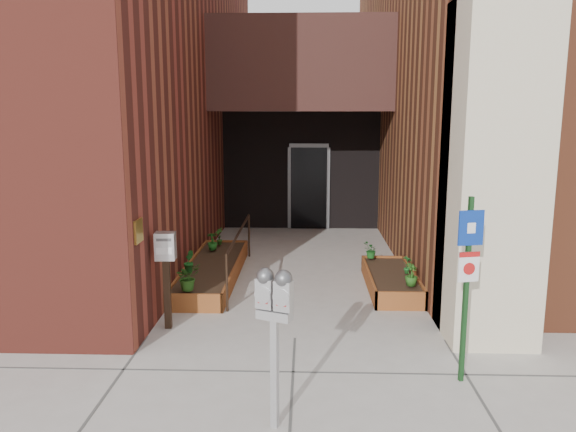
{
  "coord_description": "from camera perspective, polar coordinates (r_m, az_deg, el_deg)",
  "views": [
    {
      "loc": [
        0.15,
        -7.09,
        2.99
      ],
      "look_at": [
        -0.15,
        1.8,
        1.33
      ],
      "focal_mm": 35.0,
      "sensor_mm": 36.0,
      "label": 1
    }
  ],
  "objects": [
    {
      "name": "ground",
      "position": [
        7.7,
        0.7,
        -12.31
      ],
      "size": [
        80.0,
        80.0,
        0.0
      ],
      "primitive_type": "plane",
      "color": "#9E9991",
      "rests_on": "ground"
    },
    {
      "name": "handrail",
      "position": [
        10.07,
        -4.96,
        -2.37
      ],
      "size": [
        0.04,
        3.34,
        0.9
      ],
      "color": "black",
      "rests_on": "ground"
    },
    {
      "name": "planter_right",
      "position": [
        9.83,
        10.41,
        -6.53
      ],
      "size": [
        0.8,
        2.2,
        0.3
      ],
      "color": "brown",
      "rests_on": "ground"
    },
    {
      "name": "shrub_right_a",
      "position": [
        9.05,
        12.43,
        -5.83
      ],
      "size": [
        0.28,
        0.28,
        0.36
      ],
      "primitive_type": "imported",
      "rotation": [
        0.0,
        0.0,
        0.83
      ],
      "color": "#245618",
      "rests_on": "planter_right"
    },
    {
      "name": "shrub_right_c",
      "position": [
        10.57,
        8.42,
        -3.47
      ],
      "size": [
        0.38,
        0.38,
        0.3
      ],
      "primitive_type": "imported",
      "rotation": [
        0.0,
        0.0,
        4.05
      ],
      "color": "#18571B",
      "rests_on": "planter_right"
    },
    {
      "name": "planter_left",
      "position": [
        10.34,
        -7.63,
        -5.59
      ],
      "size": [
        0.9,
        3.6,
        0.3
      ],
      "color": "brown",
      "rests_on": "ground"
    },
    {
      "name": "shrub_left_b",
      "position": [
        9.69,
        -10.07,
        -4.59
      ],
      "size": [
        0.24,
        0.24,
        0.37
      ],
      "primitive_type": "imported",
      "rotation": [
        0.0,
        0.0,
        1.74
      ],
      "color": "#1A5D1D",
      "rests_on": "planter_left"
    },
    {
      "name": "shrub_left_d",
      "position": [
        11.59,
        -7.0,
        -2.05
      ],
      "size": [
        0.26,
        0.26,
        0.36
      ],
      "primitive_type": "imported",
      "rotation": [
        0.0,
        0.0,
        5.35
      ],
      "color": "#235418",
      "rests_on": "planter_left"
    },
    {
      "name": "shrub_right_b",
      "position": [
        9.69,
        12.02,
        -4.84
      ],
      "size": [
        0.24,
        0.24,
        0.32
      ],
      "primitive_type": "imported",
      "rotation": [
        0.0,
        0.0,
        2.39
      ],
      "color": "#1C6322",
      "rests_on": "planter_right"
    },
    {
      "name": "sign_post",
      "position": [
        6.42,
        17.8,
        -5.29
      ],
      "size": [
        0.28,
        0.1,
        2.1
      ],
      "color": "#153B18",
      "rests_on": "ground"
    },
    {
      "name": "parking_meter",
      "position": [
        5.26,
        -1.39,
        -9.13
      ],
      "size": [
        0.37,
        0.24,
        1.58
      ],
      "color": "#ABABAE",
      "rests_on": "ground"
    },
    {
      "name": "shrub_left_a",
      "position": [
        8.75,
        -10.16,
        -6.12
      ],
      "size": [
        0.52,
        0.52,
        0.41
      ],
      "primitive_type": "imported",
      "rotation": [
        0.0,
        0.0,
        0.88
      ],
      "color": "#255418",
      "rests_on": "planter_left"
    },
    {
      "name": "payment_dropbox",
      "position": [
        7.91,
        -12.3,
        -4.35
      ],
      "size": [
        0.28,
        0.22,
        1.37
      ],
      "color": "black",
      "rests_on": "ground"
    },
    {
      "name": "shrub_left_c",
      "position": [
        11.19,
        -7.69,
        -2.55
      ],
      "size": [
        0.22,
        0.22,
        0.35
      ],
      "primitive_type": "imported",
      "rotation": [
        0.0,
        0.0,
        3.3
      ],
      "color": "#1D621C",
      "rests_on": "planter_left"
    },
    {
      "name": "architecture",
      "position": [
        14.13,
        0.6,
        18.64
      ],
      "size": [
        20.0,
        14.6,
        10.0
      ],
      "color": "maroon",
      "rests_on": "ground"
    }
  ]
}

